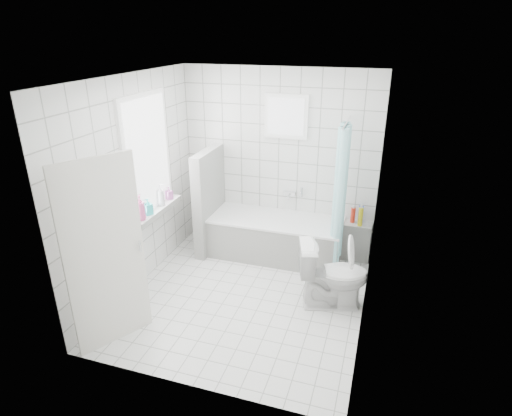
% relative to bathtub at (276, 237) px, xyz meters
% --- Properties ---
extents(ground, '(3.00, 3.00, 0.00)m').
position_rel_bathtub_xyz_m(ground, '(-0.08, -1.12, -0.29)').
color(ground, white).
rests_on(ground, ground).
extents(ceiling, '(3.00, 3.00, 0.00)m').
position_rel_bathtub_xyz_m(ceiling, '(-0.08, -1.12, 2.31)').
color(ceiling, white).
rests_on(ceiling, ground).
extents(wall_back, '(2.80, 0.02, 2.60)m').
position_rel_bathtub_xyz_m(wall_back, '(-0.08, 0.38, 1.01)').
color(wall_back, white).
rests_on(wall_back, ground).
extents(wall_front, '(2.80, 0.02, 2.60)m').
position_rel_bathtub_xyz_m(wall_front, '(-0.08, -2.62, 1.01)').
color(wall_front, white).
rests_on(wall_front, ground).
extents(wall_left, '(0.02, 3.00, 2.60)m').
position_rel_bathtub_xyz_m(wall_left, '(-1.48, -1.12, 1.01)').
color(wall_left, white).
rests_on(wall_left, ground).
extents(wall_right, '(0.02, 3.00, 2.60)m').
position_rel_bathtub_xyz_m(wall_right, '(1.32, -1.12, 1.01)').
color(wall_right, white).
rests_on(wall_right, ground).
extents(window_left, '(0.01, 0.90, 1.40)m').
position_rel_bathtub_xyz_m(window_left, '(-1.44, -0.82, 1.31)').
color(window_left, white).
rests_on(window_left, wall_left).
extents(window_back, '(0.50, 0.01, 0.50)m').
position_rel_bathtub_xyz_m(window_back, '(0.02, 0.33, 1.66)').
color(window_back, white).
rests_on(window_back, wall_back).
extents(window_sill, '(0.18, 1.02, 0.08)m').
position_rel_bathtub_xyz_m(window_sill, '(-1.39, -0.82, 0.57)').
color(window_sill, white).
rests_on(window_sill, wall_left).
extents(door, '(0.43, 0.71, 2.00)m').
position_rel_bathtub_xyz_m(door, '(-1.13, -2.26, 0.71)').
color(door, silver).
rests_on(door, ground).
extents(bathtub, '(1.86, 0.77, 0.58)m').
position_rel_bathtub_xyz_m(bathtub, '(0.00, 0.00, 0.00)').
color(bathtub, white).
rests_on(bathtub, ground).
extents(partition_wall, '(0.15, 0.85, 1.50)m').
position_rel_bathtub_xyz_m(partition_wall, '(-0.99, -0.05, 0.46)').
color(partition_wall, white).
rests_on(partition_wall, ground).
extents(tiled_ledge, '(0.40, 0.24, 0.55)m').
position_rel_bathtub_xyz_m(tiled_ledge, '(1.11, 0.25, -0.02)').
color(tiled_ledge, white).
rests_on(tiled_ledge, ground).
extents(toilet, '(0.90, 0.66, 0.82)m').
position_rel_bathtub_xyz_m(toilet, '(0.95, -0.96, 0.12)').
color(toilet, white).
rests_on(toilet, ground).
extents(curtain_rod, '(0.02, 0.80, 0.02)m').
position_rel_bathtub_xyz_m(curtain_rod, '(0.87, -0.02, 1.71)').
color(curtain_rod, silver).
rests_on(curtain_rod, wall_back).
extents(shower_curtain, '(0.14, 0.48, 1.78)m').
position_rel_bathtub_xyz_m(shower_curtain, '(0.87, -0.16, 0.81)').
color(shower_curtain, '#41BFC0').
rests_on(shower_curtain, curtain_rod).
extents(tub_faucet, '(0.18, 0.06, 0.06)m').
position_rel_bathtub_xyz_m(tub_faucet, '(0.10, 0.33, 0.56)').
color(tub_faucet, silver).
rests_on(tub_faucet, wall_back).
extents(sill_bottles, '(0.15, 0.84, 0.32)m').
position_rel_bathtub_xyz_m(sill_bottles, '(-1.38, -0.95, 0.75)').
color(sill_bottles, silver).
rests_on(sill_bottles, window_sill).
extents(ledge_bottles, '(0.17, 0.15, 0.26)m').
position_rel_bathtub_xyz_m(ledge_bottles, '(1.10, 0.24, 0.38)').
color(ledge_bottles, yellow).
rests_on(ledge_bottles, tiled_ledge).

